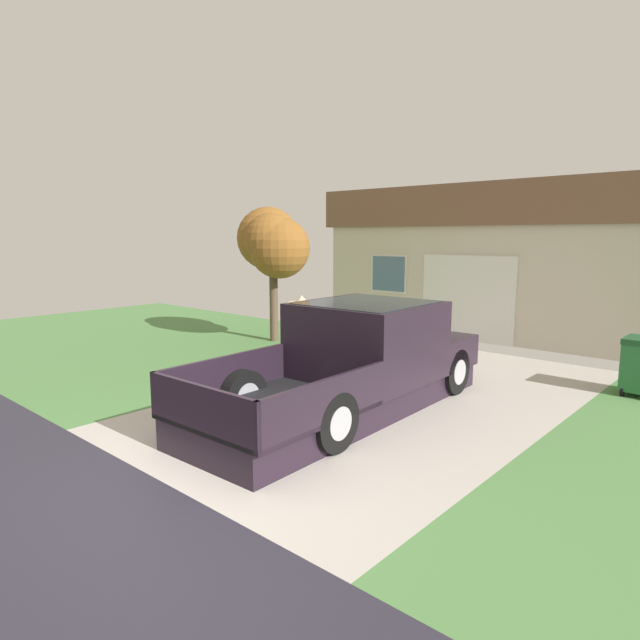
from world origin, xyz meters
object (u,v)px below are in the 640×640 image
object	(u,v)px
pickup_truck	(361,361)
front_yard_tree	(273,242)
person_with_hat	(302,334)
house_with_garage	(535,259)
handbag	(304,384)

from	to	relation	value
pickup_truck	front_yard_tree	xyz separation A→B (m)	(-5.05, 2.84, 1.83)
person_with_hat	house_with_garage	xyz separation A→B (m)	(0.93, 8.74, 1.10)
pickup_truck	front_yard_tree	size ratio (longest dim) A/B	1.60
person_with_hat	front_yard_tree	size ratio (longest dim) A/B	0.48
handbag	front_yard_tree	bearing A→B (deg)	142.78
front_yard_tree	house_with_garage	bearing A→B (deg)	53.30
pickup_truck	person_with_hat	bearing A→B (deg)	172.27
pickup_truck	house_with_garage	size ratio (longest dim) A/B	0.50
handbag	pickup_truck	bearing A→B (deg)	3.01
handbag	house_with_garage	bearing A→B (deg)	85.64
house_with_garage	pickup_truck	bearing A→B (deg)	-86.51
person_with_hat	house_with_garage	bearing A→B (deg)	59.63
pickup_truck	house_with_garage	world-z (taller)	house_with_garage
house_with_garage	front_yard_tree	xyz separation A→B (m)	(-4.51, -6.05, 0.50)
pickup_truck	handbag	xyz separation A→B (m)	(-1.23, -0.06, -0.61)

